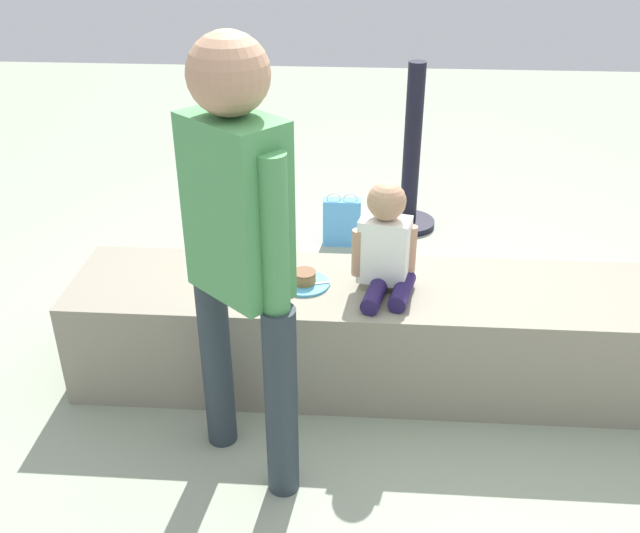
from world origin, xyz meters
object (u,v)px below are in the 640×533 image
at_px(adult_standing, 238,236).
at_px(gift_bag, 342,222).
at_px(water_bottle_near_gift, 229,274).
at_px(handbag_brown_canvas, 234,239).
at_px(cake_plate, 304,280).
at_px(party_cup_red, 324,309).
at_px(cake_box_white, 532,286).
at_px(child_seated, 386,245).
at_px(handbag_black_leather, 487,305).

bearing_deg(adult_standing, gift_bag, 81.79).
xyz_separation_m(water_bottle_near_gift, handbag_brown_canvas, (-0.03, 0.36, 0.04)).
distance_m(cake_plate, party_cup_red, 0.67).
bearing_deg(cake_box_white, party_cup_red, -164.39).
bearing_deg(adult_standing, handbag_brown_canvas, 102.08).
height_order(gift_bag, party_cup_red, gift_bag).
xyz_separation_m(child_seated, gift_bag, (-0.23, 1.36, -0.55)).
distance_m(cake_plate, handbag_brown_canvas, 1.30).
height_order(child_seated, handbag_black_leather, child_seated).
distance_m(adult_standing, handbag_black_leather, 1.73).
bearing_deg(gift_bag, party_cup_red, -93.82).
relative_size(cake_plate, handbag_black_leather, 0.65).
bearing_deg(child_seated, handbag_black_leather, 41.62).
bearing_deg(cake_plate, handbag_black_leather, 28.18).
bearing_deg(handbag_black_leather, adult_standing, -135.26).
relative_size(adult_standing, party_cup_red, 14.82).
xyz_separation_m(adult_standing, cake_box_white, (1.36, 1.38, -0.95)).
xyz_separation_m(child_seated, cake_box_white, (0.85, 0.82, -0.65)).
relative_size(cake_box_white, handbag_black_leather, 0.95).
bearing_deg(cake_box_white, handbag_black_leather, -132.34).
relative_size(cake_box_white, handbag_brown_canvas, 0.93).
xyz_separation_m(gift_bag, handbag_black_leather, (0.78, -0.87, -0.03)).
xyz_separation_m(water_bottle_near_gift, cake_box_white, (1.69, 0.04, -0.04)).
bearing_deg(gift_bag, adult_standing, -98.21).
bearing_deg(adult_standing, child_seated, 47.78).
bearing_deg(water_bottle_near_gift, party_cup_red, -26.73).
height_order(adult_standing, handbag_black_leather, adult_standing).
height_order(water_bottle_near_gift, handbag_black_leather, handbag_black_leather).
distance_m(water_bottle_near_gift, party_cup_red, 0.62).
xyz_separation_m(cake_plate, party_cup_red, (0.05, 0.49, -0.46)).
bearing_deg(handbag_black_leather, party_cup_red, 179.38).
bearing_deg(handbag_brown_canvas, handbag_black_leather, -24.49).
distance_m(gift_bag, handbag_black_leather, 1.17).
xyz_separation_m(child_seated, water_bottle_near_gift, (-0.84, 0.78, -0.61)).
bearing_deg(water_bottle_near_gift, cake_plate, -57.04).
xyz_separation_m(adult_standing, party_cup_red, (0.22, 1.06, -0.95)).
bearing_deg(child_seated, adult_standing, -132.22).
bearing_deg(handbag_brown_canvas, gift_bag, 19.17).
bearing_deg(water_bottle_near_gift, child_seated, -42.76).
bearing_deg(gift_bag, cake_box_white, -26.72).
height_order(party_cup_red, handbag_brown_canvas, handbag_brown_canvas).
xyz_separation_m(water_bottle_near_gift, party_cup_red, (0.55, -0.28, -0.03)).
bearing_deg(adult_standing, water_bottle_near_gift, 103.93).
bearing_deg(party_cup_red, cake_plate, -96.37).
bearing_deg(water_bottle_near_gift, gift_bag, 43.82).
bearing_deg(handbag_brown_canvas, adult_standing, -77.92).
xyz_separation_m(child_seated, handbag_brown_canvas, (-0.87, 1.14, -0.58)).
relative_size(handbag_black_leather, handbag_brown_canvas, 0.98).
bearing_deg(handbag_black_leather, gift_bag, 131.94).
relative_size(adult_standing, handbag_brown_canvas, 4.76).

